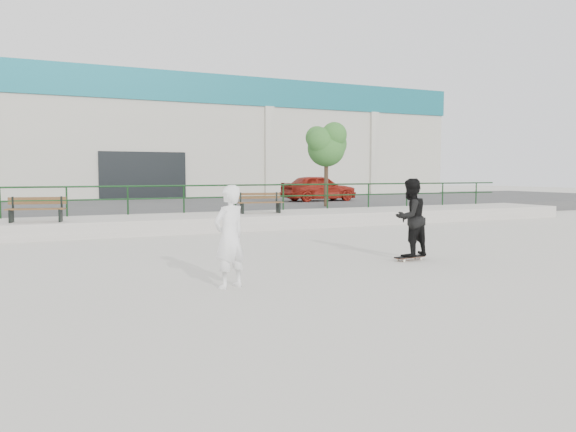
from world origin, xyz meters
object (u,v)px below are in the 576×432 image
skateboard (410,257)px  tree (327,144)px  red_car (319,188)px  bench_left (36,209)px  standing_skater (410,218)px  seated_skater (230,237)px  bench_right (260,203)px

skateboard → tree: bearing=62.7°
red_car → bench_left: bearing=117.5°
skateboard → standing_skater: standing_skater is taller
bench_left → seated_skater: (2.86, -9.32, 0.01)m
bench_left → tree: tree is taller
standing_skater → seated_skater: size_ratio=0.99×
skateboard → bench_right: bearing=83.2°
tree → seated_skater: 15.58m
bench_right → skateboard: size_ratio=2.11×
bench_right → red_car: size_ratio=0.42×
bench_left → bench_right: bearing=16.7°
bench_right → tree: tree is taller
bench_left → tree: size_ratio=0.47×
bench_right → seated_skater: (-4.60, -9.93, 0.01)m
tree → standing_skater: 12.40m
bench_right → standing_skater: bearing=-81.8°
bench_right → red_car: red_car is taller
tree → standing_skater: bearing=-110.1°
bench_left → red_car: bearing=41.1°
bench_left → standing_skater: size_ratio=0.98×
skateboard → seated_skater: 4.88m
bench_left → tree: bearing=27.7°
red_car → standing_skater: bearing=157.2°
red_car → seated_skater: 20.04m
seated_skater → bench_left: bearing=-96.3°
bench_right → standing_skater: (0.07, -8.77, 0.10)m
bench_left → red_car: (13.61, 7.59, 0.31)m
bench_right → skateboard: 8.81m
bench_left → skateboard: size_ratio=2.14×
tree → red_car: 5.13m
red_car → seated_skater: (-10.75, -16.91, -0.30)m
red_car → seated_skater: size_ratio=2.27×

